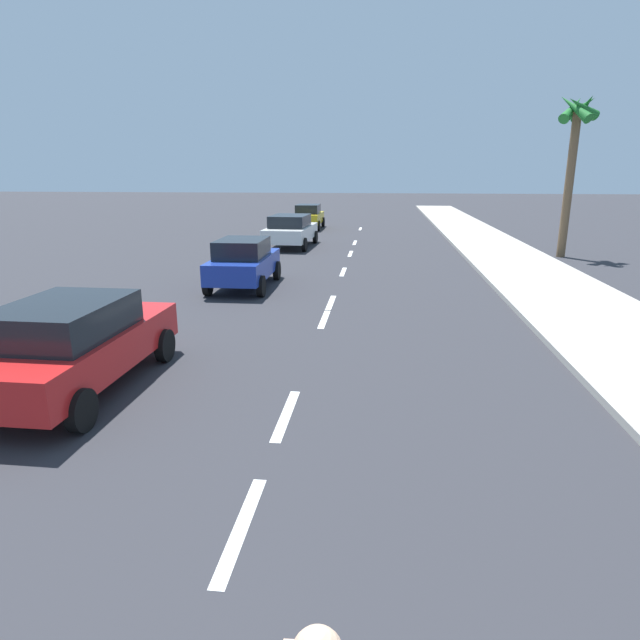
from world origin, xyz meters
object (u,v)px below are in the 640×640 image
(parked_car_white, at_px, (291,230))
(palm_tree_far, at_px, (575,134))
(parked_car_red, at_px, (73,343))
(parked_car_yellow, at_px, (308,216))
(parked_car_blue, at_px, (244,262))

(parked_car_white, distance_m, palm_tree_far, 13.15)
(parked_car_red, height_order, parked_car_white, same)
(parked_car_yellow, relative_size, palm_tree_far, 0.56)
(parked_car_red, height_order, parked_car_blue, same)
(palm_tree_far, bearing_deg, parked_car_red, -128.19)
(parked_car_red, relative_size, parked_car_blue, 1.13)
(parked_car_blue, bearing_deg, palm_tree_far, 32.24)
(parked_car_yellow, bearing_deg, parked_car_blue, -88.46)
(parked_car_blue, relative_size, parked_car_yellow, 1.01)
(parked_car_blue, xyz_separation_m, parked_car_white, (-0.11, 9.73, 0.01))
(parked_car_blue, xyz_separation_m, palm_tree_far, (12.19, 7.89, 4.29))
(parked_car_white, height_order, parked_car_yellow, same)
(parked_car_blue, distance_m, palm_tree_far, 15.14)
(parked_car_blue, height_order, palm_tree_far, palm_tree_far)
(parked_car_white, height_order, palm_tree_far, palm_tree_far)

